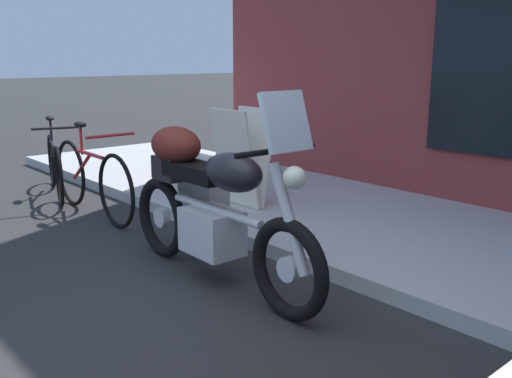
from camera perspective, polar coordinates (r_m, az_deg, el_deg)
The scene contains 5 objects.
ground_plane at distance 3.49m, azimuth -9.22°, elevation -14.35°, with size 80.00×80.00×0.00m, color #282828.
touring_motorcycle at distance 4.13m, azimuth -4.72°, elevation -0.82°, with size 2.15×0.69×1.40m.
parked_bicycle at distance 6.02m, azimuth -16.08°, elevation 1.02°, with size 1.82×0.48×0.95m.
sandwich_board_sign at distance 5.73m, azimuth -1.33°, elevation 3.19°, with size 0.55×0.42×0.97m.
second_bicycle_by_cafe at distance 7.04m, azimuth -19.40°, elevation 2.27°, with size 1.65×0.66×0.92m.
Camera 1 is at (2.66, -1.60, 1.60)m, focal length 40.17 mm.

